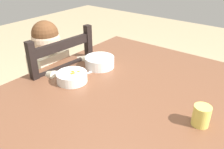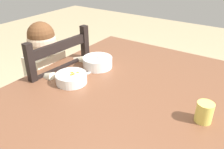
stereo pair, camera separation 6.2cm
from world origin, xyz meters
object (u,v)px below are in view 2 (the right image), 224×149
at_px(spoon, 80,76).
at_px(drinking_cup, 204,112).
at_px(dining_table, 124,104).
at_px(child_figure, 50,75).
at_px(bowl_of_peas, 98,62).
at_px(dining_chair, 52,99).
at_px(bowl_of_carrots, 71,78).

bearing_deg(spoon, drinking_cup, -91.02).
xyz_separation_m(dining_table, child_figure, (0.00, 0.54, 0.01)).
height_order(dining_table, bowl_of_peas, bowl_of_peas).
bearing_deg(dining_chair, drinking_cup, -92.54).
bearing_deg(spoon, dining_chair, 84.16).
bearing_deg(bowl_of_carrots, dining_table, -66.65).
distance_m(dining_table, spoon, 0.28).
bearing_deg(bowl_of_peas, bowl_of_carrots, -179.98).
relative_size(dining_table, bowl_of_carrots, 7.86).
height_order(spoon, drinking_cup, drinking_cup).
relative_size(dining_table, drinking_cup, 14.76).
xyz_separation_m(dining_chair, child_figure, (0.00, -0.01, 0.18)).
height_order(bowl_of_peas, drinking_cup, drinking_cup).
bearing_deg(child_figure, drinking_cup, -92.82).
bearing_deg(bowl_of_carrots, spoon, 5.28).
distance_m(dining_chair, drinking_cup, 0.98).
bearing_deg(bowl_of_peas, dining_chair, 110.59).
distance_m(dining_chair, child_figure, 0.18).
xyz_separation_m(bowl_of_peas, spoon, (-0.14, 0.01, -0.03)).
height_order(dining_chair, child_figure, child_figure).
bearing_deg(dining_chair, dining_table, -89.76).
bearing_deg(bowl_of_peas, spoon, 177.27).
distance_m(bowl_of_carrots, drinking_cup, 0.63).
bearing_deg(dining_table, bowl_of_carrots, 113.35).
relative_size(dining_table, spoon, 8.82).
xyz_separation_m(dining_table, dining_chair, (-0.00, 0.55, -0.17)).
relative_size(child_figure, drinking_cup, 11.69).
relative_size(spoon, drinking_cup, 1.67).
height_order(child_figure, bowl_of_carrots, child_figure).
bearing_deg(spoon, bowl_of_carrots, -174.72).
relative_size(dining_chair, bowl_of_carrots, 5.99).
relative_size(dining_table, bowl_of_peas, 7.33).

